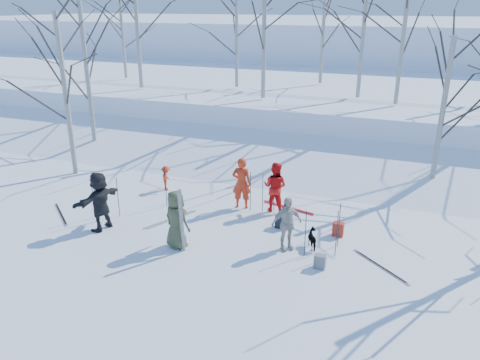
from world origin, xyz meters
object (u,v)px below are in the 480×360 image
at_px(skier_red_seated, 166,178).
at_px(backpack_grey, 320,262).
at_px(backpack_red, 338,229).
at_px(skier_olive_center, 176,219).
at_px(skier_redor_behind, 275,187).
at_px(backpack_dark, 281,222).
at_px(dog, 314,239).
at_px(skier_cream_east, 287,224).
at_px(skier_red_north, 242,183).
at_px(skier_grey_west, 100,201).

relative_size(skier_red_seated, backpack_grey, 2.43).
relative_size(skier_red_seated, backpack_red, 2.20).
xyz_separation_m(skier_olive_center, skier_red_seated, (-2.44, 3.67, -0.38)).
bearing_deg(skier_redor_behind, backpack_dark, 122.07).
xyz_separation_m(skier_redor_behind, dog, (1.78, -2.04, -0.57)).
relative_size(skier_olive_center, backpack_grey, 4.45).
bearing_deg(skier_olive_center, backpack_grey, -159.36).
height_order(dog, backpack_grey, dog).
bearing_deg(backpack_grey, skier_cream_east, 148.72).
bearing_deg(skier_red_seated, skier_red_north, -118.52).
xyz_separation_m(skier_cream_east, backpack_dark, (-0.50, 1.23, -0.58)).
xyz_separation_m(skier_redor_behind, backpack_red, (2.30, -1.05, -0.63)).
distance_m(skier_red_seated, dog, 6.49).
relative_size(skier_red_seated, skier_grey_west, 0.50).
bearing_deg(skier_cream_east, backpack_red, 5.29).
bearing_deg(skier_cream_east, skier_olive_center, 156.87).
bearing_deg(skier_grey_west, backpack_grey, 102.53).
xyz_separation_m(skier_grey_west, backpack_grey, (6.68, 0.15, -0.73)).
relative_size(skier_olive_center, dog, 2.68).
bearing_deg(dog, skier_cream_east, -6.10).
bearing_deg(skier_grey_west, skier_redor_behind, 136.66).
distance_m(skier_olive_center, skier_grey_west, 2.68).
xyz_separation_m(skier_grey_west, backpack_red, (6.80, 2.15, -0.71)).
bearing_deg(backpack_dark, skier_red_seated, 163.23).
xyz_separation_m(backpack_grey, backpack_dark, (-1.61, 1.90, 0.01)).
bearing_deg(backpack_red, dog, -117.55).
bearing_deg(backpack_red, skier_olive_center, -150.75).
xyz_separation_m(backpack_red, backpack_grey, (-0.11, -2.00, -0.02)).
relative_size(skier_redor_behind, skier_grey_west, 0.92).
relative_size(skier_redor_behind, backpack_dark, 4.20).
distance_m(skier_grey_west, backpack_grey, 6.72).
bearing_deg(backpack_grey, skier_redor_behind, 125.56).
height_order(backpack_red, backpack_grey, backpack_red).
xyz_separation_m(backpack_red, backpack_dark, (-1.72, -0.09, -0.01)).
relative_size(skier_red_seated, backpack_dark, 2.31).
height_order(skier_olive_center, backpack_dark, skier_olive_center).
bearing_deg(backpack_red, skier_red_north, 165.37).
relative_size(skier_olive_center, skier_red_north, 0.96).
bearing_deg(skier_red_north, skier_red_seated, -19.06).
height_order(skier_red_seated, skier_cream_east, skier_cream_east).
height_order(skier_red_north, skier_grey_west, skier_grey_west).
xyz_separation_m(skier_olive_center, backpack_grey, (4.01, 0.31, -0.66)).
distance_m(skier_olive_center, skier_red_seated, 4.42).
bearing_deg(skier_grey_west, backpack_dark, 123.27).
distance_m(skier_redor_behind, backpack_grey, 3.81).
height_order(skier_red_north, skier_red_seated, skier_red_north).
relative_size(skier_red_north, backpack_grey, 4.63).
distance_m(skier_olive_center, backpack_red, 4.77).
xyz_separation_m(skier_redor_behind, backpack_dark, (0.57, -1.15, -0.64)).
xyz_separation_m(skier_olive_center, skier_red_north, (0.71, 3.20, 0.03)).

